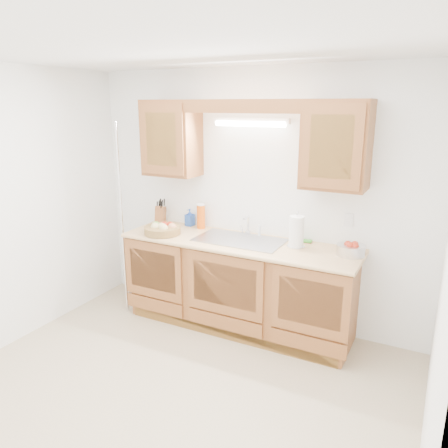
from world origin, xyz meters
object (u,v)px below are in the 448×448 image
Objects in this scene: fruit_basket at (163,229)px; apple_bowl at (351,249)px; knife_block at (160,214)px; paper_towel at (296,232)px.

fruit_basket is 1.29× the size of apple_bowl.
fruit_basket is at bearing -173.27° from apple_bowl.
knife_block is 0.82× the size of paper_towel.
knife_block is (-0.25, 0.32, 0.05)m from fruit_basket.
apple_bowl is (0.49, -0.00, -0.09)m from paper_towel.
paper_towel is at bearing 179.96° from apple_bowl.
paper_towel is 1.10× the size of apple_bowl.
knife_block reaches higher than apple_bowl.
fruit_basket is 0.41m from knife_block.
fruit_basket is at bearing -70.11° from knife_block.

